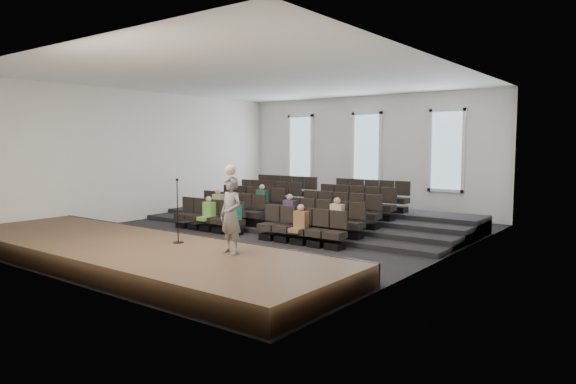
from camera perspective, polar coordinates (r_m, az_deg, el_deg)
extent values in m
plane|color=black|center=(16.83, -2.78, -4.75)|extent=(14.00, 14.00, 0.00)
cube|color=white|center=(16.69, -2.86, 12.44)|extent=(12.00, 14.00, 0.02)
cube|color=silver|center=(22.41, 8.80, 4.14)|extent=(12.00, 0.04, 5.00)
cube|color=silver|center=(12.07, -24.77, 2.73)|extent=(12.00, 0.04, 5.00)
cube|color=silver|center=(20.95, -15.58, 3.93)|extent=(0.04, 14.00, 5.00)
cube|color=silver|center=(13.52, 17.17, 3.21)|extent=(0.04, 14.00, 5.00)
cube|color=#3F2B1B|center=(13.35, -17.07, -6.55)|extent=(11.80, 3.60, 0.50)
cube|color=black|center=(14.43, -11.34, -5.53)|extent=(11.80, 0.06, 0.52)
cube|color=black|center=(18.63, 1.81, -3.53)|extent=(11.80, 4.80, 0.15)
cube|color=black|center=(19.05, 2.73, -3.11)|extent=(11.80, 3.75, 0.30)
cube|color=black|center=(19.47, 3.60, -2.70)|extent=(11.80, 2.70, 0.45)
cube|color=black|center=(19.89, 4.44, -2.32)|extent=(11.80, 1.65, 0.60)
cube|color=black|center=(18.54, -11.43, -3.59)|extent=(0.47, 0.43, 0.20)
cube|color=black|center=(18.50, -11.45, -2.65)|extent=(0.55, 0.50, 0.19)
cube|color=black|center=(18.59, -10.99, -1.33)|extent=(0.55, 0.08, 0.50)
cube|color=black|center=(18.10, -10.17, -3.79)|extent=(0.47, 0.43, 0.20)
cube|color=black|center=(18.06, -10.19, -2.82)|extent=(0.55, 0.50, 0.19)
cube|color=black|center=(18.15, -9.72, -1.46)|extent=(0.55, 0.08, 0.50)
cube|color=black|center=(17.67, -8.85, -3.99)|extent=(0.47, 0.43, 0.20)
cube|color=black|center=(17.63, -8.86, -3.00)|extent=(0.55, 0.50, 0.19)
cube|color=black|center=(17.72, -8.39, -1.61)|extent=(0.55, 0.08, 0.50)
cube|color=black|center=(17.25, -7.46, -4.20)|extent=(0.47, 0.43, 0.20)
cube|color=black|center=(17.20, -7.47, -3.18)|extent=(0.55, 0.50, 0.19)
cube|color=black|center=(17.30, -7.00, -1.76)|extent=(0.55, 0.08, 0.50)
cube|color=black|center=(16.84, -6.00, -4.42)|extent=(0.47, 0.43, 0.20)
cube|color=black|center=(16.79, -6.01, -3.38)|extent=(0.55, 0.50, 0.19)
cube|color=black|center=(16.89, -5.54, -1.92)|extent=(0.55, 0.08, 0.50)
cube|color=black|center=(15.90, -2.17, -4.97)|extent=(0.47, 0.43, 0.20)
cube|color=black|center=(15.85, -2.17, -3.87)|extent=(0.55, 0.50, 0.19)
cube|color=black|center=(15.95, -1.70, -2.32)|extent=(0.55, 0.08, 0.50)
cube|color=black|center=(15.53, -0.44, -5.22)|extent=(0.47, 0.43, 0.20)
cube|color=black|center=(15.48, -0.45, -4.09)|extent=(0.55, 0.50, 0.19)
cube|color=black|center=(15.58, 0.02, -2.50)|extent=(0.55, 0.08, 0.50)
cube|color=black|center=(15.18, 1.36, -5.47)|extent=(0.47, 0.43, 0.20)
cube|color=black|center=(15.13, 1.36, -4.31)|extent=(0.55, 0.50, 0.19)
cube|color=black|center=(15.23, 1.83, -2.69)|extent=(0.55, 0.08, 0.50)
cube|color=black|center=(14.84, 3.25, -5.72)|extent=(0.47, 0.43, 0.20)
cube|color=black|center=(14.79, 3.25, -4.54)|extent=(0.55, 0.50, 0.19)
cube|color=black|center=(14.90, 3.71, -2.88)|extent=(0.55, 0.08, 0.50)
cube|color=black|center=(14.53, 5.22, -5.98)|extent=(0.47, 0.43, 0.20)
cube|color=black|center=(14.47, 5.24, -4.78)|extent=(0.55, 0.50, 0.19)
cube|color=black|center=(14.58, 5.69, -3.07)|extent=(0.55, 0.08, 0.50)
cube|color=black|center=(19.22, -9.09, -2.79)|extent=(0.47, 0.43, 0.20)
cube|color=black|center=(19.18, -9.11, -1.87)|extent=(0.55, 0.50, 0.19)
cube|color=black|center=(19.28, -8.68, -0.60)|extent=(0.55, 0.08, 0.50)
cube|color=black|center=(18.80, -7.83, -2.95)|extent=(0.47, 0.43, 0.20)
cube|color=black|center=(18.76, -7.84, -2.02)|extent=(0.55, 0.50, 0.19)
cube|color=black|center=(18.86, -7.40, -0.72)|extent=(0.55, 0.08, 0.50)
cube|color=black|center=(18.39, -6.50, -3.13)|extent=(0.47, 0.43, 0.20)
cube|color=black|center=(18.34, -6.51, -2.17)|extent=(0.55, 0.50, 0.19)
cube|color=black|center=(18.44, -6.07, -0.84)|extent=(0.55, 0.08, 0.50)
cube|color=black|center=(17.98, -5.11, -3.30)|extent=(0.47, 0.43, 0.20)
cube|color=black|center=(17.94, -5.12, -2.32)|extent=(0.55, 0.50, 0.19)
cube|color=black|center=(18.04, -4.68, -0.96)|extent=(0.55, 0.08, 0.50)
cube|color=black|center=(17.59, -3.66, -3.49)|extent=(0.47, 0.43, 0.20)
cube|color=black|center=(17.54, -3.67, -2.49)|extent=(0.55, 0.50, 0.19)
cube|color=black|center=(17.65, -3.23, -1.10)|extent=(0.55, 0.08, 0.50)
cube|color=black|center=(16.69, 0.12, -3.96)|extent=(0.47, 0.43, 0.20)
cube|color=black|center=(16.64, 0.12, -2.90)|extent=(0.55, 0.50, 0.19)
cube|color=black|center=(16.75, 0.55, -1.43)|extent=(0.55, 0.08, 0.50)
cube|color=black|center=(16.34, 1.81, -4.16)|extent=(0.47, 0.43, 0.20)
cube|color=black|center=(16.29, 1.81, -3.08)|extent=(0.55, 0.50, 0.19)
cube|color=black|center=(16.41, 2.24, -1.58)|extent=(0.55, 0.08, 0.50)
cube|color=black|center=(16.00, 3.56, -4.37)|extent=(0.47, 0.43, 0.20)
cube|color=black|center=(15.95, 3.57, -3.27)|extent=(0.55, 0.50, 0.19)
cube|color=black|center=(16.07, 3.99, -1.73)|extent=(0.55, 0.08, 0.50)
cube|color=black|center=(15.69, 5.40, -4.58)|extent=(0.47, 0.43, 0.20)
cube|color=black|center=(15.64, 5.41, -3.46)|extent=(0.55, 0.50, 0.19)
cube|color=black|center=(15.76, 5.82, -1.89)|extent=(0.55, 0.08, 0.50)
cube|color=black|center=(15.38, 7.30, -4.80)|extent=(0.47, 0.43, 0.20)
cube|color=black|center=(15.33, 7.32, -3.66)|extent=(0.55, 0.50, 0.19)
cube|color=black|center=(15.46, 7.72, -2.05)|extent=(0.55, 0.08, 0.50)
cube|color=black|center=(19.94, -6.92, -2.03)|extent=(0.47, 0.42, 0.20)
cube|color=black|center=(19.90, -6.93, -1.15)|extent=(0.55, 0.50, 0.19)
cube|color=black|center=(20.01, -6.53, 0.07)|extent=(0.55, 0.08, 0.50)
cube|color=black|center=(19.53, -5.66, -2.18)|extent=(0.47, 0.42, 0.20)
cube|color=black|center=(19.49, -5.66, -1.27)|extent=(0.55, 0.50, 0.19)
cube|color=black|center=(19.60, -5.26, -0.03)|extent=(0.55, 0.08, 0.50)
cube|color=black|center=(19.13, -4.33, -2.32)|extent=(0.47, 0.42, 0.20)
cube|color=black|center=(19.09, -4.34, -1.40)|extent=(0.55, 0.50, 0.19)
cube|color=black|center=(19.20, -3.94, -0.13)|extent=(0.55, 0.08, 0.50)
cube|color=black|center=(18.74, -2.96, -2.47)|extent=(0.47, 0.42, 0.20)
cube|color=black|center=(18.70, -2.96, -1.53)|extent=(0.55, 0.50, 0.19)
cube|color=black|center=(18.82, -2.56, -0.23)|extent=(0.55, 0.08, 0.50)
cube|color=black|center=(18.36, -1.52, -2.63)|extent=(0.47, 0.42, 0.20)
cube|color=black|center=(18.32, -1.53, -1.67)|extent=(0.55, 0.50, 0.19)
cube|color=black|center=(18.44, -1.12, -0.34)|extent=(0.55, 0.08, 0.50)
cube|color=black|center=(17.50, 2.19, -3.03)|extent=(0.47, 0.42, 0.20)
cube|color=black|center=(17.46, 2.20, -2.02)|extent=(0.55, 0.50, 0.19)
cube|color=black|center=(17.59, 2.59, -0.62)|extent=(0.55, 0.08, 0.50)
cube|color=black|center=(17.17, 3.84, -3.20)|extent=(0.47, 0.42, 0.20)
cube|color=black|center=(17.13, 3.84, -2.17)|extent=(0.55, 0.50, 0.19)
cube|color=black|center=(17.26, 4.23, -0.75)|extent=(0.55, 0.08, 0.50)
cube|color=black|center=(16.85, 5.54, -3.37)|extent=(0.47, 0.42, 0.20)
cube|color=black|center=(16.81, 5.55, -2.33)|extent=(0.55, 0.50, 0.19)
cube|color=black|center=(16.94, 5.94, -0.88)|extent=(0.55, 0.08, 0.50)
cube|color=black|center=(16.55, 7.32, -3.55)|extent=(0.47, 0.42, 0.20)
cube|color=black|center=(16.51, 7.33, -2.49)|extent=(0.55, 0.50, 0.19)
cube|color=black|center=(16.64, 7.71, -1.01)|extent=(0.55, 0.08, 0.50)
cube|color=black|center=(16.27, 9.15, -3.73)|extent=(0.47, 0.42, 0.20)
cube|color=black|center=(16.22, 9.17, -2.65)|extent=(0.55, 0.50, 0.19)
cube|color=black|center=(16.35, 9.54, -1.14)|extent=(0.55, 0.08, 0.50)
cube|color=black|center=(20.68, -4.91, -1.33)|extent=(0.47, 0.42, 0.20)
cube|color=black|center=(20.65, -4.91, -0.48)|extent=(0.55, 0.50, 0.19)
cube|color=black|center=(20.77, -4.53, 0.70)|extent=(0.55, 0.08, 0.50)
cube|color=black|center=(20.29, -3.65, -1.45)|extent=(0.47, 0.42, 0.20)
cube|color=black|center=(20.25, -3.65, -0.58)|extent=(0.55, 0.50, 0.19)
cube|color=black|center=(20.37, -3.27, 0.61)|extent=(0.55, 0.08, 0.50)
cube|color=black|center=(19.90, -2.34, -1.58)|extent=(0.47, 0.42, 0.20)
cube|color=black|center=(19.87, -2.34, -0.69)|extent=(0.55, 0.50, 0.19)
cube|color=black|center=(19.99, -1.96, 0.53)|extent=(0.55, 0.08, 0.50)
cube|color=black|center=(19.53, -0.98, -1.71)|extent=(0.47, 0.42, 0.20)
cube|color=black|center=(19.49, -0.98, -0.80)|extent=(0.55, 0.50, 0.19)
cube|color=black|center=(19.62, -0.60, 0.44)|extent=(0.55, 0.08, 0.50)
cube|color=black|center=(19.17, 0.44, -1.84)|extent=(0.47, 0.42, 0.20)
cube|color=black|center=(19.13, 0.44, -0.92)|extent=(0.55, 0.50, 0.19)
cube|color=black|center=(19.26, 0.81, 0.35)|extent=(0.55, 0.08, 0.50)
cube|color=black|center=(18.35, 4.07, -2.18)|extent=(0.47, 0.42, 0.20)
cube|color=black|center=(18.31, 4.08, -1.21)|extent=(0.55, 0.50, 0.19)
cube|color=black|center=(18.44, 4.44, 0.11)|extent=(0.55, 0.08, 0.50)
cube|color=black|center=(18.03, 5.67, -2.32)|extent=(0.47, 0.42, 0.20)
cube|color=black|center=(17.99, 5.68, -1.34)|extent=(0.55, 0.50, 0.19)
cube|color=black|center=(18.13, 6.04, 0.01)|extent=(0.55, 0.08, 0.50)
cube|color=black|center=(17.73, 7.33, -2.47)|extent=(0.47, 0.42, 0.20)
cube|color=black|center=(17.69, 7.34, -1.48)|extent=(0.55, 0.50, 0.19)
cube|color=black|center=(17.83, 7.69, -0.10)|extent=(0.55, 0.08, 0.50)
cube|color=black|center=(17.44, 9.04, -2.62)|extent=(0.47, 0.42, 0.20)
cube|color=black|center=(17.40, 9.06, -1.61)|extent=(0.55, 0.50, 0.19)
cube|color=black|center=(17.54, 9.40, -0.21)|extent=(0.55, 0.08, 0.50)
cube|color=black|center=(17.17, 10.81, -2.78)|extent=(0.47, 0.42, 0.20)
cube|color=black|center=(17.13, 10.83, -1.75)|extent=(0.55, 0.50, 0.19)
cube|color=black|center=(17.27, 11.16, -0.33)|extent=(0.55, 0.08, 0.50)
cube|color=black|center=(21.45, -3.03, -0.68)|extent=(0.47, 0.42, 0.20)
cube|color=black|center=(21.42, -3.04, 0.15)|extent=(0.55, 0.50, 0.19)
cube|color=black|center=(21.55, -2.68, 1.27)|extent=(0.55, 0.08, 0.50)
cube|color=black|center=(21.07, -1.78, -0.78)|extent=(0.47, 0.42, 0.20)
cube|color=black|center=(21.04, -1.79, 0.06)|extent=(0.55, 0.50, 0.19)
cube|color=black|center=(21.17, -1.43, 1.21)|extent=(0.55, 0.08, 0.50)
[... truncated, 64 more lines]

